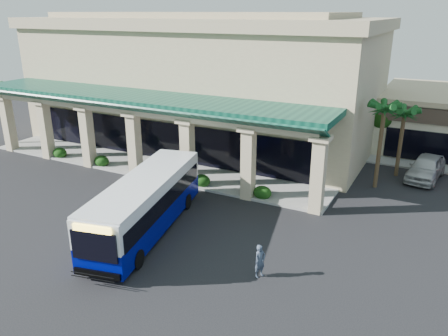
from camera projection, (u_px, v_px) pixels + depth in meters
The scene contains 10 objects.
ground at pixel (185, 226), 24.61m from camera, with size 110.00×110.00×0.00m, color black.
main_building at pixel (203, 78), 39.51m from camera, with size 30.80×14.80×11.35m, color tan, non-canonical shape.
arcade at pixel (142, 132), 32.79m from camera, with size 30.00×6.20×5.70m, color #09382B, non-canonical shape.
palm_0 at pixel (380, 141), 28.99m from camera, with size 2.40×2.40×6.60m, color #103F16, non-canonical shape.
palm_1 at pixel (401, 138), 31.19m from camera, with size 2.40×2.40×5.80m, color #103F16, non-canonical shape.
palm_2 at pixel (9, 111), 38.75m from camera, with size 2.40×2.40×6.20m, color #103F16, non-canonical shape.
broadleaf_tree at pixel (382, 126), 36.40m from camera, with size 2.60×2.60×4.81m, color black, non-canonical shape.
transit_bus at pixel (146, 205), 23.64m from camera, with size 2.55×10.97×3.07m, color #02087A, non-canonical shape.
pedestrian at pixel (260, 261), 19.71m from camera, with size 0.58×0.38×1.59m, color #3A475A.
car_silver at pixel (426, 168), 31.27m from camera, with size 2.03×5.04×1.72m, color #B7B7B8.
Camera 1 is at (12.12, -18.54, 11.44)m, focal length 35.00 mm.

